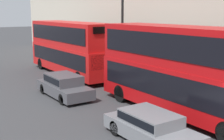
% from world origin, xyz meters
% --- Properties ---
extents(bus_leading, '(2.59, 10.46, 4.48)m').
position_xyz_m(bus_leading, '(1.60, 4.57, 2.47)').
color(bus_leading, '#B20C0F').
rests_on(bus_leading, ground).
extents(bus_second_in_queue, '(2.59, 10.66, 4.34)m').
position_xyz_m(bus_second_in_queue, '(1.60, 16.99, 2.39)').
color(bus_second_in_queue, red).
rests_on(bus_second_in_queue, ground).
extents(car_dark_sedan, '(1.80, 4.35, 1.23)m').
position_xyz_m(car_dark_sedan, '(-1.80, 2.89, 0.66)').
color(car_dark_sedan, slate).
rests_on(car_dark_sedan, ground).
extents(car_hatchback, '(1.83, 4.50, 1.39)m').
position_xyz_m(car_hatchback, '(-1.80, 11.01, 0.74)').
color(car_hatchback, '#47474C').
rests_on(car_hatchback, ground).
extents(street_lamp, '(0.44, 0.44, 6.80)m').
position_xyz_m(street_lamp, '(3.70, 12.58, 4.17)').
color(street_lamp, black).
rests_on(street_lamp, ground).
extents(pedestrian, '(0.36, 0.36, 1.70)m').
position_xyz_m(pedestrian, '(3.64, 18.77, 0.78)').
color(pedestrian, '#334C6B').
rests_on(pedestrian, ground).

